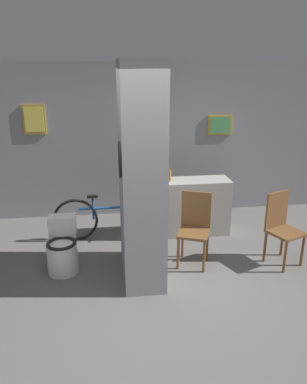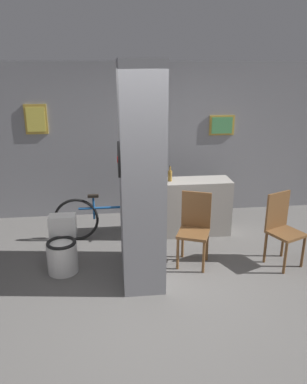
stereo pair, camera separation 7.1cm
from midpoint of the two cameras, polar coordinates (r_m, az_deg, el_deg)
The scene contains 9 objects.
ground_plane at distance 4.50m, azimuth 0.24°, elevation -15.49°, with size 14.00×14.00×0.00m, color #5B5956.
wall_back at distance 6.45m, azimuth -2.55°, elevation 7.78°, with size 8.00×0.09×2.60m.
pillar_center at distance 4.41m, azimuth -1.54°, elevation 2.55°, with size 0.51×1.05×2.60m.
counter_shelf at distance 5.85m, azimuth 5.07°, elevation -2.30°, with size 1.41×0.44×0.87m.
toilet at distance 5.00m, azimuth -13.31°, elevation -8.43°, with size 0.39×0.55×0.68m.
chair_near_pillar at distance 4.97m, azimuth 6.67°, elevation -5.15°, with size 0.51×0.51×0.97m.
chair_by_doorway at distance 5.22m, azimuth 19.36°, elevation -4.93°, with size 0.51×0.51×0.97m.
bicycle at distance 5.70m, azimuth -5.94°, elevation -3.83°, with size 1.74×0.42×0.72m.
bottle_tall at distance 5.63m, azimuth 2.89°, elevation 2.56°, with size 0.06×0.06×0.25m.
Camera 2 is at (-0.41, -3.69, 2.53)m, focal length 35.00 mm.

